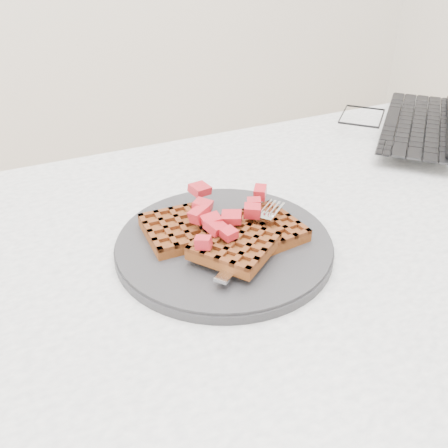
# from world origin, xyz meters

# --- Properties ---
(table) EXTENTS (1.20, 0.80, 0.75)m
(table) POSITION_xyz_m (0.00, 0.00, 0.64)
(table) COLOR silver
(table) RESTS_ON ground
(plate) EXTENTS (0.28, 0.28, 0.02)m
(plate) POSITION_xyz_m (-0.07, 0.03, 0.76)
(plate) COLOR #262528
(plate) RESTS_ON table
(waffles) EXTENTS (0.19, 0.18, 0.03)m
(waffles) POSITION_xyz_m (-0.07, 0.03, 0.78)
(waffles) COLOR brown
(waffles) RESTS_ON plate
(strawberry_pile) EXTENTS (0.15, 0.15, 0.02)m
(strawberry_pile) POSITION_xyz_m (-0.07, 0.03, 0.80)
(strawberry_pile) COLOR #94000C
(strawberry_pile) RESTS_ON waffles
(fork) EXTENTS (0.16, 0.13, 0.02)m
(fork) POSITION_xyz_m (-0.05, 0.00, 0.77)
(fork) COLOR silver
(fork) RESTS_ON plate
(laptop) EXTENTS (0.42, 0.42, 0.24)m
(laptop) POSITION_xyz_m (0.42, 0.24, 0.79)
(laptop) COLOR black
(laptop) RESTS_ON table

